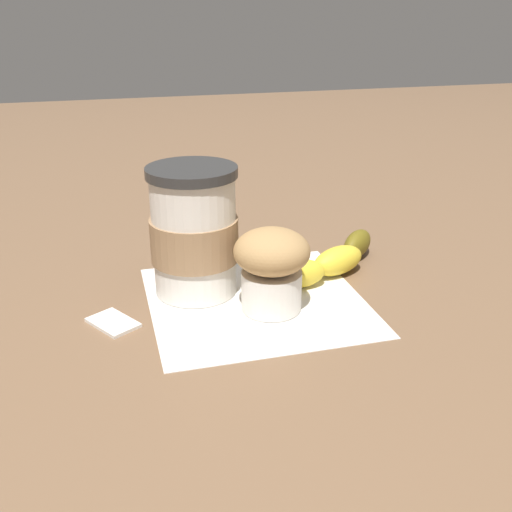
{
  "coord_description": "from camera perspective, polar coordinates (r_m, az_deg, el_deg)",
  "views": [
    {
      "loc": [
        -0.15,
        -0.54,
        0.29
      ],
      "look_at": [
        0.0,
        0.0,
        0.05
      ],
      "focal_mm": 42.0,
      "sensor_mm": 36.0,
      "label": 1
    }
  ],
  "objects": [
    {
      "name": "muffin",
      "position": [
        0.59,
        1.5,
        -0.94
      ],
      "size": [
        0.08,
        0.08,
        0.08
      ],
      "color": "white",
      "rests_on": "paper_napkin"
    },
    {
      "name": "paper_napkin",
      "position": [
        0.63,
        0.0,
        -4.23
      ],
      "size": [
        0.22,
        0.22,
        0.0
      ],
      "primitive_type": "cube",
      "rotation": [
        0.0,
        0.0,
        -0.01
      ],
      "color": "white",
      "rests_on": "ground_plane"
    },
    {
      "name": "coffee_cup",
      "position": [
        0.62,
        -5.91,
        2.23
      ],
      "size": [
        0.09,
        0.09,
        0.14
      ],
      "color": "silver",
      "rests_on": "paper_napkin"
    },
    {
      "name": "banana",
      "position": [
        0.69,
        7.37,
        -0.29
      ],
      "size": [
        0.16,
        0.11,
        0.03
      ],
      "color": "yellow",
      "rests_on": "paper_napkin"
    },
    {
      "name": "sugar_packet",
      "position": [
        0.6,
        -13.47,
        -6.05
      ],
      "size": [
        0.05,
        0.06,
        0.01
      ],
      "primitive_type": "cube",
      "rotation": [
        0.0,
        0.0,
        5.25
      ],
      "color": "white",
      "rests_on": "ground_plane"
    },
    {
      "name": "ground_plane",
      "position": [
        0.63,
        0.0,
        -4.29
      ],
      "size": [
        3.0,
        3.0,
        0.0
      ],
      "primitive_type": "plane",
      "color": "brown"
    }
  ]
}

